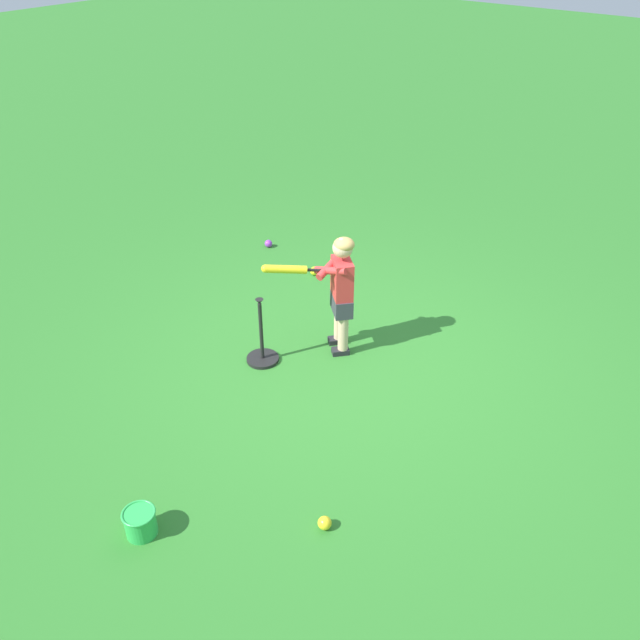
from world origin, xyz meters
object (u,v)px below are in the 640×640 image
object	(u,v)px
play_ball_near_batter	(325,523)
toy_bucket	(140,522)
play_ball_midfield	(314,271)
child_batter	(338,285)
batting_tee	(262,350)
play_ball_center_lawn	(268,244)

from	to	relation	value
play_ball_near_batter	toy_bucket	size ratio (longest dim) A/B	0.42
play_ball_midfield	child_batter	bearing A→B (deg)	137.05
play_ball_near_batter	batting_tee	world-z (taller)	batting_tee
play_ball_center_lawn	play_ball_midfield	world-z (taller)	play_ball_midfield
play_ball_center_lawn	play_ball_midfield	distance (m)	0.83
child_batter	toy_bucket	distance (m)	2.46
play_ball_center_lawn	play_ball_midfield	xyz separation A→B (m)	(-0.81, 0.19, 0.00)
toy_bucket	play_ball_near_batter	bearing A→B (deg)	-140.23
play_ball_near_batter	toy_bucket	world-z (taller)	toy_bucket
play_ball_near_batter	batting_tee	xyz separation A→B (m)	(1.52, -1.10, 0.06)
play_ball_center_lawn	play_ball_near_batter	world-z (taller)	play_ball_near_batter
play_ball_center_lawn	batting_tee	world-z (taller)	batting_tee
play_ball_center_lawn	toy_bucket	distance (m)	4.03
play_ball_center_lawn	batting_tee	size ratio (longest dim) A/B	0.14
play_ball_near_batter	child_batter	bearing A→B (deg)	-55.64
child_batter	play_ball_midfield	bearing A→B (deg)	-42.95
child_batter	toy_bucket	size ratio (longest dim) A/B	5.00
play_ball_midfield	batting_tee	bearing A→B (deg)	111.77
play_ball_near_batter	toy_bucket	bearing A→B (deg)	39.77
child_batter	play_ball_midfield	xyz separation A→B (m)	(0.99, -0.92, -0.60)
child_batter	play_ball_near_batter	bearing A→B (deg)	124.36
play_ball_center_lawn	batting_tee	bearing A→B (deg)	130.29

